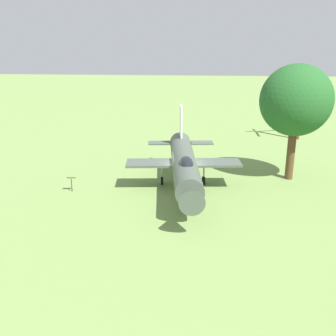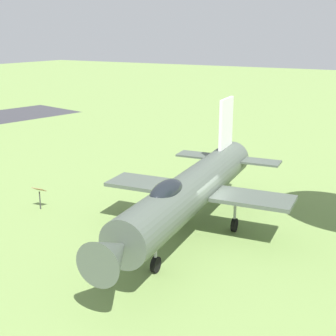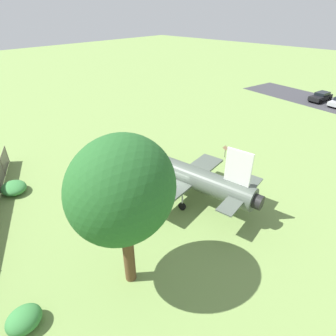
{
  "view_description": "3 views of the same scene",
  "coord_description": "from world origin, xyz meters",
  "px_view_note": "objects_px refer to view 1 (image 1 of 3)",
  "views": [
    {
      "loc": [
        -1.21,
        26.09,
        10.09
      ],
      "look_at": [
        1.11,
        0.21,
        1.69
      ],
      "focal_mm": 41.77,
      "sensor_mm": 36.0,
      "label": 1
    },
    {
      "loc": [
        -8.54,
        16.56,
        8.34
      ],
      "look_at": [
        1.44,
        -0.48,
        2.68
      ],
      "focal_mm": 50.45,
      "sensor_mm": 36.0,
      "label": 2
    },
    {
      "loc": [
        -14.01,
        -11.74,
        13.24
      ],
      "look_at": [
        -0.88,
        0.61,
        2.61
      ],
      "focal_mm": 29.49,
      "sensor_mm": 36.0,
      "label": 3
    }
  ],
  "objects_px": {
    "palm_tree": "(301,104)",
    "info_plaque": "(71,180)",
    "display_jet": "(184,164)",
    "shade_tree": "(296,101)"
  },
  "relations": [
    {
      "from": "shade_tree",
      "to": "info_plaque",
      "type": "distance_m",
      "value": 17.16
    },
    {
      "from": "shade_tree",
      "to": "display_jet",
      "type": "bearing_deg",
      "value": 24.25
    },
    {
      "from": "display_jet",
      "to": "palm_tree",
      "type": "distance_m",
      "value": 20.45
    },
    {
      "from": "display_jet",
      "to": "shade_tree",
      "type": "xyz_separation_m",
      "value": [
        -7.92,
        -3.57,
        3.9
      ]
    },
    {
      "from": "display_jet",
      "to": "info_plaque",
      "type": "xyz_separation_m",
      "value": [
        7.92,
        0.58,
        -1.24
      ]
    },
    {
      "from": "palm_tree",
      "to": "info_plaque",
      "type": "distance_m",
      "value": 26.23
    },
    {
      "from": "display_jet",
      "to": "info_plaque",
      "type": "bearing_deg",
      "value": -91.97
    },
    {
      "from": "display_jet",
      "to": "shade_tree",
      "type": "height_order",
      "value": "shade_tree"
    },
    {
      "from": "info_plaque",
      "to": "display_jet",
      "type": "bearing_deg",
      "value": -175.83
    },
    {
      "from": "palm_tree",
      "to": "info_plaque",
      "type": "height_order",
      "value": "palm_tree"
    }
  ]
}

